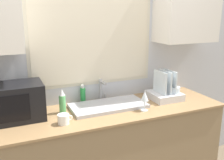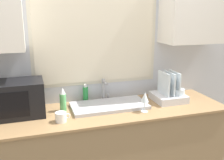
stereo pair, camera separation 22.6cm
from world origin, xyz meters
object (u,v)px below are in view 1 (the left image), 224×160
object	(u,v)px
dish_rack	(165,92)
mug_near_sink	(64,119)
spray_bottle	(62,102)
soap_bottle	(83,95)
wine_glass	(145,96)
faucet	(102,89)
microwave	(12,102)

from	to	relation	value
dish_rack	mug_near_sink	world-z (taller)	dish_rack
spray_bottle	soap_bottle	xyz separation A→B (m)	(0.24, 0.18, -0.02)
dish_rack	spray_bottle	bearing A→B (deg)	177.39
soap_bottle	mug_near_sink	bearing A→B (deg)	-125.04
mug_near_sink	wine_glass	xyz separation A→B (m)	(0.72, -0.01, 0.09)
spray_bottle	soap_bottle	bearing A→B (deg)	36.39
dish_rack	spray_bottle	size ratio (longest dim) A/B	1.39
dish_rack	mug_near_sink	xyz separation A→B (m)	(-1.07, -0.18, -0.03)
faucet	spray_bottle	xyz separation A→B (m)	(-0.42, -0.15, -0.02)
faucet	mug_near_sink	xyz separation A→B (m)	(-0.47, -0.38, -0.09)
faucet	spray_bottle	world-z (taller)	faucet
mug_near_sink	wine_glass	size ratio (longest dim) A/B	0.66
faucet	soap_bottle	size ratio (longest dim) A/B	1.23
faucet	mug_near_sink	size ratio (longest dim) A/B	1.81
faucet	soap_bottle	distance (m)	0.19
microwave	spray_bottle	world-z (taller)	microwave
soap_bottle	microwave	bearing A→B (deg)	-165.90
mug_near_sink	wine_glass	bearing A→B (deg)	-0.44
mug_near_sink	wine_glass	distance (m)	0.73
spray_bottle	wine_glass	bearing A→B (deg)	-19.23
faucet	mug_near_sink	world-z (taller)	faucet
soap_bottle	dish_rack	bearing A→B (deg)	-15.76
dish_rack	soap_bottle	xyz separation A→B (m)	(-0.79, 0.22, 0.01)
microwave	wine_glass	bearing A→B (deg)	-13.04
dish_rack	wine_glass	world-z (taller)	dish_rack
spray_bottle	faucet	bearing A→B (deg)	19.36
faucet	microwave	distance (m)	0.84
faucet	soap_bottle	xyz separation A→B (m)	(-0.18, 0.03, -0.05)
microwave	soap_bottle	bearing A→B (deg)	14.10
microwave	wine_glass	xyz separation A→B (m)	(1.08, -0.25, -0.02)
soap_bottle	mug_near_sink	distance (m)	0.50
spray_bottle	wine_glass	size ratio (longest dim) A/B	1.17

